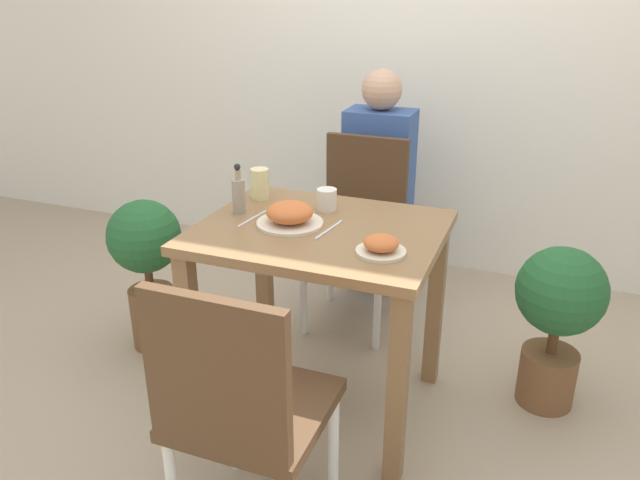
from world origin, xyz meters
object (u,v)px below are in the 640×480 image
Objects in this scene: food_plate at (290,215)px; side_plate at (381,246)px; chair_far at (358,222)px; drink_cup at (327,199)px; potted_plant_left at (147,258)px; sauce_bottle at (239,194)px; juice_glass at (260,184)px; potted_plant_right at (558,311)px; chair_near at (240,405)px; person_figure at (378,185)px.

food_plate is 1.47× the size of side_plate.
chair_far reaches higher than food_plate.
drink_cup reaches higher than potted_plant_left.
chair_far is 4.64× the size of sauce_bottle.
sauce_bottle is at bearing -90.36° from juice_glass.
sauce_bottle reaches higher than potted_plant_right.
chair_near is 1.31m from potted_plant_right.
sauce_bottle is at bearing -110.69° from chair_far.
chair_near reaches higher than food_plate.
chair_far is at bearing 87.57° from food_plate.
potted_plant_left is at bearing 169.70° from food_plate.
drink_cup is 0.12× the size of potted_plant_right.
chair_near is 4.64× the size of sauce_bottle.
sauce_bottle reaches higher than side_plate.
sauce_bottle is at bearing -9.89° from potted_plant_left.
food_plate reaches higher than potted_plant_right.
potted_plant_right is at bearing -23.08° from chair_far.
food_plate is 0.21m from drink_cup.
potted_plant_left is at bearing -129.66° from person_figure.
drink_cup is at bearing 70.52° from food_plate.
chair_near is 10.76× the size of drink_cup.
person_figure is at bearing 88.63° from food_plate.
sauce_bottle is (-0.00, -0.18, 0.01)m from juice_glass.
person_figure reaches higher than potted_plant_left.
juice_glass is at bearing -106.46° from person_figure.
food_plate reaches higher than drink_cup.
potted_plant_left is at bearing 166.97° from side_plate.
person_figure is (-0.12, 1.77, 0.08)m from chair_near.
juice_glass reaches higher than food_plate.
drink_cup is (0.07, 0.20, 0.00)m from food_plate.
food_plate reaches higher than potted_plant_left.
food_plate is 0.34× the size of potted_plant_left.
juice_glass is 0.18m from sauce_bottle.
chair_far reaches higher than drink_cup.
chair_far is 1.34× the size of potted_plant_right.
potted_plant_right is (1.71, 0.20, -0.03)m from potted_plant_left.
chair_near is 1.43m from chair_far.
chair_near and chair_far have the same top height.
chair_near is 1.23m from potted_plant_left.
chair_near is at bearing -127.83° from potted_plant_right.
side_plate is 1.27m from person_figure.
drink_cup is at bearing -87.20° from person_figure.
person_figure reaches higher than side_plate.
person_figure is (-0.01, 0.35, 0.08)m from chair_far.
person_figure is (-0.35, 1.20, -0.20)m from side_plate.
chair_far is at bearing -85.21° from chair_near.
drink_cup is 0.90m from potted_plant_left.
food_plate is at bearing -10.30° from potted_plant_left.
potted_plant_right is at bearing -38.57° from person_figure.
potted_plant_right is (0.92, -0.39, -0.09)m from chair_far.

